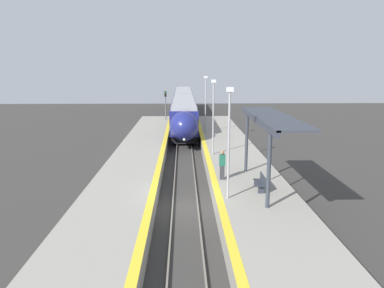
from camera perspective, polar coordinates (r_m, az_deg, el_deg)
The scene contains 13 objects.
ground_plane at distance 21.54m, azimuth -1.04°, elevation -9.80°, with size 120.00×120.00×0.00m, color #383533.
rail_left at distance 21.52m, azimuth -2.99°, elevation -9.62°, with size 0.08×90.00×0.15m, color slate.
rail_right at distance 21.53m, azimuth 0.90°, elevation -9.60°, with size 0.08×90.00×0.15m, color slate.
train at distance 53.84m, azimuth -1.29°, elevation 5.79°, with size 2.89×40.71×3.92m.
platform_right at distance 21.73m, azimuth 9.44°, elevation -8.33°, with size 4.61×64.00×1.03m.
platform_left at distance 21.66m, azimuth -10.96°, elevation -8.46°, with size 4.15×64.00×1.03m.
platform_bench at distance 21.62m, azimuth 10.44°, elevation -5.73°, with size 0.44×1.51×0.89m.
person_waiting at distance 23.16m, azimuth 4.63°, elevation -3.12°, with size 0.36×0.24×1.82m.
railway_signal at distance 49.10m, azimuth -4.04°, elevation 5.88°, with size 0.28×0.28×4.70m.
lamppost_near at distance 19.37m, azimuth 5.65°, elevation 1.10°, with size 0.36×0.20×5.88m.
lamppost_mid at distance 29.34m, azimuth 3.26°, elevation 4.80°, with size 0.36×0.20×5.88m.
lamppost_far at distance 39.39m, azimuth 2.07°, elevation 6.62°, with size 0.36×0.20×5.88m.
station_canopy at distance 21.51m, azimuth 11.38°, elevation 3.38°, with size 2.02×9.50×4.16m.
Camera 1 is at (-0.10, -20.02, 7.96)m, focal length 35.00 mm.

